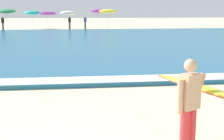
{
  "coord_description": "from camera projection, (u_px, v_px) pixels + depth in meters",
  "views": [
    {
      "loc": [
        0.64,
        -4.25,
        2.56
      ],
      "look_at": [
        1.58,
        3.41,
        1.1
      ],
      "focal_mm": 52.96,
      "sensor_mm": 36.0,
      "label": 1
    }
  ],
  "objects": [
    {
      "name": "beach_umbrella_3",
      "position": [
        6.0,
        11.0,
        38.93
      ],
      "size": [
        2.17,
        2.2,
        2.48
      ],
      "color": "beige",
      "rests_on": "ground"
    },
    {
      "name": "beach_umbrella_8",
      "position": [
        108.0,
        11.0,
        40.39
      ],
      "size": [
        2.27,
        2.28,
        2.39
      ],
      "color": "beige",
      "rests_on": "ground"
    },
    {
      "name": "beach_umbrella_4",
      "position": [
        33.0,
        13.0,
        40.89
      ],
      "size": [
        1.97,
        1.97,
        2.2
      ],
      "color": "beige",
      "rests_on": "ground"
    },
    {
      "name": "beach_umbrella_5",
      "position": [
        48.0,
        13.0,
        39.58
      ],
      "size": [
        2.05,
        2.08,
        2.17
      ],
      "color": "beige",
      "rests_on": "ground"
    },
    {
      "name": "beach_umbrella_7",
      "position": [
        98.0,
        11.0,
        40.93
      ],
      "size": [
        1.79,
        1.83,
        2.47
      ],
      "color": "beige",
      "rests_on": "ground"
    },
    {
      "name": "sea",
      "position": [
        63.0,
        42.0,
        24.2
      ],
      "size": [
        120.0,
        28.0,
        0.14
      ],
      "primitive_type": "cube",
      "color": "#1E6084",
      "rests_on": "ground"
    },
    {
      "name": "beachgoer_near_row_mid",
      "position": [
        3.0,
        23.0,
        37.88
      ],
      "size": [
        0.32,
        0.2,
        1.58
      ],
      "color": "#383842",
      "rests_on": "ground"
    },
    {
      "name": "beachgoer_near_row_right",
      "position": [
        85.0,
        22.0,
        39.6
      ],
      "size": [
        0.32,
        0.2,
        1.58
      ],
      "color": "#383842",
      "rests_on": "ground"
    },
    {
      "name": "surfer_with_board",
      "position": [
        198.0,
        98.0,
        5.69
      ],
      "size": [
        1.51,
        2.31,
        1.73
      ],
      "color": "red",
      "rests_on": "ground"
    },
    {
      "name": "surf_foam",
      "position": [
        53.0,
        81.0,
        11.11
      ],
      "size": [
        120.0,
        1.06,
        0.01
      ],
      "primitive_type": "cube",
      "color": "white",
      "rests_on": "sea"
    },
    {
      "name": "beach_umbrella_6",
      "position": [
        68.0,
        13.0,
        40.33
      ],
      "size": [
        2.02,
        2.05,
        2.24
      ],
      "color": "beige",
      "rests_on": "ground"
    },
    {
      "name": "beachgoer_near_row_left",
      "position": [
        70.0,
        22.0,
        39.43
      ],
      "size": [
        0.32,
        0.2,
        1.58
      ],
      "color": "#383842",
      "rests_on": "ground"
    }
  ]
}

